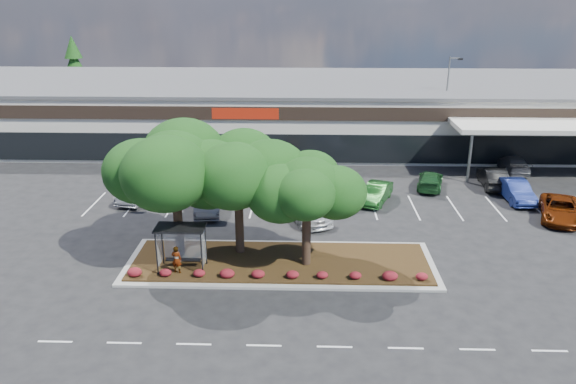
{
  "coord_description": "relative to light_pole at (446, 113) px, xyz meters",
  "views": [
    {
      "loc": [
        -0.63,
        -25.51,
        15.17
      ],
      "look_at": [
        -1.72,
        9.38,
        2.6
      ],
      "focal_mm": 35.0,
      "sensor_mm": 36.0,
      "label": 1
    }
  ],
  "objects": [
    {
      "name": "ground",
      "position": [
        -12.83,
        -27.99,
        -4.15
      ],
      "size": [
        160.0,
        160.0,
        0.0
      ],
      "primitive_type": "plane",
      "color": "black",
      "rests_on": "ground"
    },
    {
      "name": "person_waiting",
      "position": [
        -20.54,
        -25.63,
        -3.09
      ],
      "size": [
        0.66,
        0.51,
        1.62
      ],
      "primitive_type": "imported",
      "rotation": [
        0.0,
        0.0,
        2.92
      ],
      "color": "#594C47",
      "rests_on": "landscape_island"
    },
    {
      "name": "conifer_north_west",
      "position": [
        -42.83,
        18.01,
        0.85
      ],
      "size": [
        4.4,
        4.4,
        10.0
      ],
      "primitive_type": "cone",
      "color": "black",
      "rests_on": "ground"
    },
    {
      "name": "car_12",
      "position": [
        -14.86,
        -8.82,
        -3.49
      ],
      "size": [
        2.72,
        4.86,
        1.33
      ],
      "primitive_type": "imported",
      "rotation": [
        0.0,
        0.0,
        3.34
      ],
      "color": "#6D2E0A",
      "rests_on": "ground"
    },
    {
      "name": "shrub_row",
      "position": [
        -14.83,
        -26.09,
        -3.64
      ],
      "size": [
        17.0,
        0.8,
        0.5
      ],
      "primitive_type": null,
      "color": "maroon",
      "rests_on": "landscape_island"
    },
    {
      "name": "lane_markings",
      "position": [
        -12.97,
        -17.56,
        -4.15
      ],
      "size": [
        33.12,
        20.06,
        0.01
      ],
      "color": "silver",
      "rests_on": "ground"
    },
    {
      "name": "island_tree_west",
      "position": [
        -20.83,
        -23.49,
        0.05
      ],
      "size": [
        7.2,
        7.2,
        7.89
      ],
      "primitive_type": null,
      "color": "black",
      "rests_on": "landscape_island"
    },
    {
      "name": "car_17",
      "position": [
        4.93,
        -5.49,
        -3.41
      ],
      "size": [
        2.47,
        5.25,
        1.48
      ],
      "primitive_type": "imported",
      "rotation": [
        0.0,
        0.0,
        3.06
      ],
      "color": "#525459",
      "rests_on": "ground"
    },
    {
      "name": "car_7",
      "position": [
        2.65,
        -12.73,
        -3.37
      ],
      "size": [
        1.76,
        4.79,
        1.57
      ],
      "primitive_type": "imported",
      "rotation": [
        0.0,
        0.0,
        0.02
      ],
      "color": "navy",
      "rests_on": "ground"
    },
    {
      "name": "car_11",
      "position": [
        -19.54,
        -7.2,
        -3.33
      ],
      "size": [
        2.98,
        5.12,
        1.64
      ],
      "primitive_type": "imported",
      "rotation": [
        0.0,
        0.0,
        2.91
      ],
      "color": "#1E5325",
      "rests_on": "ground"
    },
    {
      "name": "island_tree_east",
      "position": [
        -13.33,
        -24.29,
        -0.64
      ],
      "size": [
        5.8,
        5.8,
        6.5
      ],
      "primitive_type": null,
      "color": "black",
      "rests_on": "landscape_island"
    },
    {
      "name": "car_5",
      "position": [
        -8.01,
        -13.39,
        -3.43
      ],
      "size": [
        3.07,
        4.67,
        1.45
      ],
      "primitive_type": "imported",
      "rotation": [
        0.0,
        0.0,
        -0.38
      ],
      "color": "#134315",
      "rests_on": "ground"
    },
    {
      "name": "car_4",
      "position": [
        -10.81,
        -13.83,
        -3.48
      ],
      "size": [
        2.98,
        4.32,
        1.35
      ],
      "primitive_type": "imported",
      "rotation": [
        0.0,
        0.0,
        0.42
      ],
      "color": "navy",
      "rests_on": "ground"
    },
    {
      "name": "bus_shelter",
      "position": [
        -20.33,
        -25.04,
        -1.85
      ],
      "size": [
        2.75,
        1.55,
        2.59
      ],
      "color": "black",
      "rests_on": "landscape_island"
    },
    {
      "name": "car_9",
      "position": [
        -27.5,
        -7.81,
        -3.45
      ],
      "size": [
        2.15,
        4.28,
        1.4
      ],
      "primitive_type": "imported",
      "rotation": [
        0.0,
        0.0,
        3.02
      ],
      "color": "#0D0E5E",
      "rests_on": "ground"
    },
    {
      "name": "island_tree_mid",
      "position": [
        -17.33,
        -22.79,
        -0.23
      ],
      "size": [
        6.6,
        6.6,
        7.32
      ],
      "primitive_type": null,
      "color": "black",
      "rests_on": "landscape_island"
    },
    {
      "name": "car_8",
      "position": [
        4.45,
        -16.43,
        -3.4
      ],
      "size": [
        4.08,
        5.91,
        1.5
      ],
      "primitive_type": "imported",
      "rotation": [
        0.0,
        0.0,
        -0.33
      ],
      "color": "#642407",
      "rests_on": "ground"
    },
    {
      "name": "car_2",
      "position": [
        -15.62,
        -13.59,
        -3.42
      ],
      "size": [
        3.61,
        5.68,
        1.46
      ],
      "primitive_type": "imported",
      "rotation": [
        0.0,
        0.0,
        0.24
      ],
      "color": "silver",
      "rests_on": "ground"
    },
    {
      "name": "light_pole",
      "position": [
        0.0,
        0.0,
        0.0
      ],
      "size": [
        1.43,
        0.54,
        9.4
      ],
      "rotation": [
        0.0,
        0.0,
        -0.12
      ],
      "color": "#9B9B96",
      "rests_on": "ground"
    },
    {
      "name": "car_10",
      "position": [
        -24.19,
        -9.85,
        -3.49
      ],
      "size": [
        2.89,
        4.23,
        1.34
      ],
      "primitive_type": "imported",
      "rotation": [
        0.0,
        0.0,
        3.51
      ],
      "color": "#5C5C64",
      "rests_on": "ground"
    },
    {
      "name": "car_15",
      "position": [
        -3.26,
        -10.01,
        -3.48
      ],
      "size": [
        3.03,
        4.99,
        1.35
      ],
      "primitive_type": "imported",
      "rotation": [
        0.0,
        0.0,
        2.88
      ],
      "color": "#1A4820",
      "rests_on": "ground"
    },
    {
      "name": "car_13",
      "position": [
        -10.58,
        -9.82,
        -3.48
      ],
      "size": [
        2.88,
        4.24,
        1.34
      ],
      "primitive_type": "imported",
      "rotation": [
        0.0,
        0.0,
        2.78
      ],
      "color": "#A0A5AC",
      "rests_on": "ground"
    },
    {
      "name": "car_1",
      "position": [
        -20.43,
        -15.76,
        -3.33
      ],
      "size": [
        2.28,
        5.18,
        1.65
      ],
      "primitive_type": "imported",
      "rotation": [
        0.0,
        0.0,
        0.11
      ],
      "color": "#4E4E55",
      "rests_on": "ground"
    },
    {
      "name": "retail_store",
      "position": [
        -12.77,
        5.92,
        -1.0
      ],
      "size": [
        80.4,
        25.2,
        6.25
      ],
      "color": "beige",
      "rests_on": "ground"
    },
    {
      "name": "landscape_island",
      "position": [
        -14.83,
        -23.99,
        -4.03
      ],
      "size": [
        18.0,
        6.0,
        0.26
      ],
      "color": "#9B9B96",
      "rests_on": "ground"
    },
    {
      "name": "car_0",
      "position": [
        -26.05,
        -13.4,
        -3.31
      ],
      "size": [
        2.75,
        5.38,
        1.69
      ],
      "primitive_type": "imported",
      "rotation": [
        0.0,
        0.0,
        -0.2
      ],
      "color": "slate",
      "rests_on": "ground"
    },
    {
      "name": "car_3",
      "position": [
        -13.43,
        -16.77,
        -3.32
      ],
      "size": [
        4.42,
        6.23,
        1.67
      ],
      "primitive_type": "imported",
      "rotation": [
        0.0,
        0.0,
        0.4
      ],
      "color": "silver",
      "rests_on": "ground"
    },
    {
      "name": "car_16",
      "position": [
        1.89,
        -9.56,
        -3.35
      ],
      "size": [
        2.09,
        5.0,
        1.61
      ],
      "primitive_type": "imported",
      "rotation": [
        0.0,
        0.0,
        3.06
      ],
      "color": "black",
      "rests_on": "ground"
    }
  ]
}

